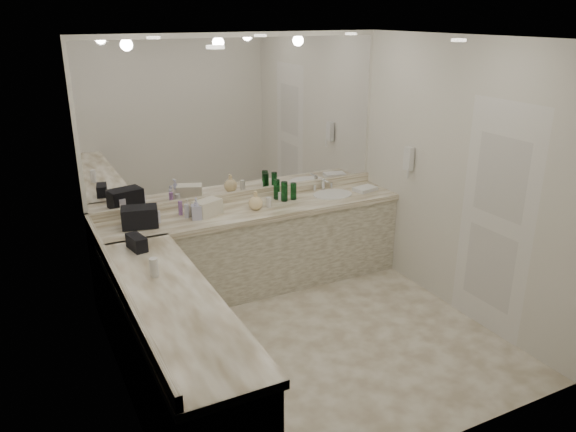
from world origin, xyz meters
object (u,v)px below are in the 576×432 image
black_toiletry_bag (140,217)px  cream_cosmetic_case (207,208)px  soap_bottle_b (196,209)px  wall_phone (409,158)px  sink (333,195)px  soap_bottle_c (256,200)px  soap_bottle_a (188,208)px  hand_towel (365,189)px

black_toiletry_bag → cream_cosmetic_case: black_toiletry_bag is taller
cream_cosmetic_case → soap_bottle_b: soap_bottle_b is taller
wall_phone → cream_cosmetic_case: wall_phone is taller
sink → wall_phone: size_ratio=1.83×
black_toiletry_bag → soap_bottle_c: 1.16m
soap_bottle_a → soap_bottle_b: 0.12m
sink → hand_towel: size_ratio=1.77×
wall_phone → black_toiletry_bag: bearing=170.1°
sink → black_toiletry_bag: size_ratio=1.35×
hand_towel → soap_bottle_b: size_ratio=1.16×
wall_phone → cream_cosmetic_case: size_ratio=0.90×
wall_phone → soap_bottle_b: (-2.17, 0.44, -0.34)m
soap_bottle_c → black_toiletry_bag: bearing=178.6°
hand_towel → soap_bottle_a: size_ratio=1.39×
soap_bottle_a → soap_bottle_c: size_ratio=0.94×
black_toiletry_bag → wall_phone: bearing=-9.9°
sink → wall_phone: bearing=-39.6°
soap_bottle_a → wall_phone: bearing=-13.7°
wall_phone → soap_bottle_c: 1.65m
cream_cosmetic_case → soap_bottle_a: bearing=145.7°
black_toiletry_bag → soap_bottle_b: soap_bottle_b is taller
black_toiletry_bag → hand_towel: black_toiletry_bag is taller
soap_bottle_a → black_toiletry_bag: bearing=-171.7°
sink → cream_cosmetic_case: bearing=179.9°
black_toiletry_bag → soap_bottle_a: bearing=8.3°
black_toiletry_bag → soap_bottle_a: size_ratio=1.82×
soap_bottle_a → cream_cosmetic_case: bearing=-12.5°
black_toiletry_bag → hand_towel: size_ratio=1.32×
black_toiletry_bag → soap_bottle_a: 0.48m
wall_phone → hand_towel: wall_phone is taller
wall_phone → soap_bottle_c: (-1.55, 0.45, -0.35)m
wall_phone → black_toiletry_bag: size_ratio=0.74×
sink → hand_towel: 0.40m
wall_phone → soap_bottle_a: (-2.23, 0.54, -0.36)m
black_toiletry_bag → soap_bottle_c: soap_bottle_c is taller
sink → hand_towel: bearing=-5.8°
sink → soap_bottle_b: bearing=-177.7°
wall_phone → cream_cosmetic_case: 2.13m
sink → soap_bottle_a: soap_bottle_a is taller
cream_cosmetic_case → sink: bearing=-22.0°
hand_towel → black_toiletry_bag: bearing=179.7°
black_toiletry_bag → soap_bottle_c: (1.16, -0.03, 0.00)m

